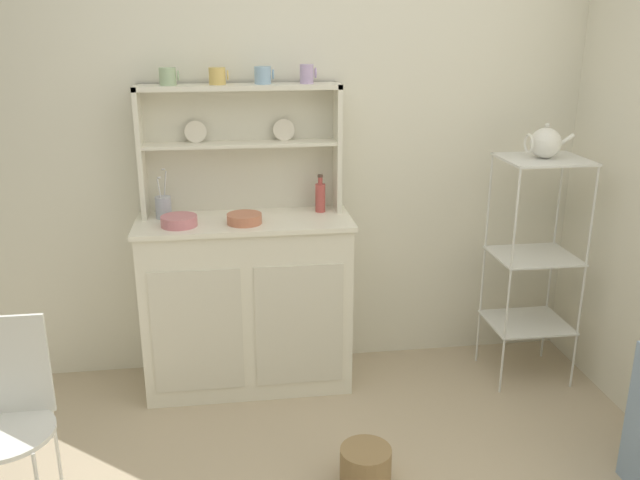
{
  "coord_description": "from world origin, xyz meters",
  "views": [
    {
      "loc": [
        -0.31,
        -1.87,
        1.86
      ],
      "look_at": [
        0.11,
        1.12,
        0.87
      ],
      "focal_mm": 37.5,
      "sensor_mm": 36.0,
      "label": 1
    }
  ],
  "objects": [
    {
      "name": "wall_back",
      "position": [
        0.0,
        1.62,
        1.25
      ],
      "size": [
        3.84,
        0.05,
        2.5
      ],
      "primitive_type": "cube",
      "color": "silver",
      "rests_on": "ground"
    },
    {
      "name": "hutch_cabinet",
      "position": [
        -0.24,
        1.37,
        0.47
      ],
      "size": [
        1.08,
        0.45,
        0.92
      ],
      "color": "silver",
      "rests_on": "ground"
    },
    {
      "name": "hutch_shelf_unit",
      "position": [
        -0.24,
        1.53,
        1.3
      ],
      "size": [
        1.01,
        0.18,
        0.65
      ],
      "color": "silver",
      "rests_on": "hutch_cabinet"
    },
    {
      "name": "bakers_rack",
      "position": [
        1.26,
        1.24,
        0.74
      ],
      "size": [
        0.42,
        0.37,
        1.21
      ],
      "color": "silver",
      "rests_on": "ground"
    },
    {
      "name": "wire_chair",
      "position": [
        -1.15,
        0.39,
        0.52
      ],
      "size": [
        0.36,
        0.36,
        0.85
      ],
      "rotation": [
        0.0,
        0.0,
        0.18
      ],
      "color": "white",
      "rests_on": "ground"
    },
    {
      "name": "floor_basket",
      "position": [
        0.21,
        0.45,
        0.08
      ],
      "size": [
        0.22,
        0.22,
        0.17
      ],
      "primitive_type": "cylinder",
      "color": "#93754C",
      "rests_on": "ground"
    },
    {
      "name": "cup_sage_0",
      "position": [
        -0.57,
        1.49,
        1.61
      ],
      "size": [
        0.09,
        0.08,
        0.08
      ],
      "color": "#9EB78E",
      "rests_on": "hutch_shelf_unit"
    },
    {
      "name": "cup_gold_1",
      "position": [
        -0.34,
        1.49,
        1.61
      ],
      "size": [
        0.09,
        0.08,
        0.08
      ],
      "color": "#DBB760",
      "rests_on": "hutch_shelf_unit"
    },
    {
      "name": "cup_sky_2",
      "position": [
        -0.12,
        1.49,
        1.61
      ],
      "size": [
        0.1,
        0.08,
        0.08
      ],
      "color": "#8EB2D1",
      "rests_on": "hutch_shelf_unit"
    },
    {
      "name": "cup_lilac_3",
      "position": [
        0.1,
        1.49,
        1.61
      ],
      "size": [
        0.08,
        0.07,
        0.09
      ],
      "color": "#B79ECC",
      "rests_on": "hutch_shelf_unit"
    },
    {
      "name": "bowl_mixing_large",
      "position": [
        -0.55,
        1.29,
        0.94
      ],
      "size": [
        0.18,
        0.18,
        0.05
      ],
      "primitive_type": "cylinder",
      "color": "#D17A84",
      "rests_on": "hutch_cabinet"
    },
    {
      "name": "bowl_floral_medium",
      "position": [
        -0.24,
        1.29,
        0.94
      ],
      "size": [
        0.17,
        0.17,
        0.05
      ],
      "primitive_type": "cylinder",
      "color": "#C67556",
      "rests_on": "hutch_cabinet"
    },
    {
      "name": "jam_bottle",
      "position": [
        0.16,
        1.45,
        1.0
      ],
      "size": [
        0.05,
        0.05,
        0.2
      ],
      "color": "#B74C47",
      "rests_on": "hutch_cabinet"
    },
    {
      "name": "utensil_jar",
      "position": [
        -0.64,
        1.45,
        0.98
      ],
      "size": [
        0.08,
        0.08,
        0.25
      ],
      "color": "#B2B7C6",
      "rests_on": "hutch_cabinet"
    },
    {
      "name": "porcelain_teapot",
      "position": [
        1.26,
        1.24,
        1.29
      ],
      "size": [
        0.24,
        0.15,
        0.17
      ],
      "color": "white",
      "rests_on": "bakers_rack"
    }
  ]
}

